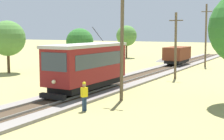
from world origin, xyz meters
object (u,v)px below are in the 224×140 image
Objects in this scene: track_worker at (84,95)px; gravel_pile at (165,59)px; freight_car at (177,55)px; tree_right_near at (80,42)px; red_tram at (87,65)px; utility_pole_near_tram at (122,39)px; tree_right_far at (8,38)px; utility_pole_far at (206,35)px; tree_left_far at (127,36)px; utility_pole_mid at (176,45)px.

gravel_pile is at bearing -58.72° from track_worker.
tree_right_near is (-8.51, -10.89, 1.90)m from freight_car.
utility_pole_near_tram is (3.50, -1.00, 2.07)m from red_tram.
track_worker is at bearing -98.97° from utility_pole_near_tram.
freight_car is 27.30m from track_worker.
tree_right_far reaches higher than freight_car.
tree_left_far is (-15.74, 8.00, -0.34)m from utility_pole_far.
utility_pole_near_tram reaches higher than utility_pole_far.
utility_pole_near_tram reaches higher than tree_right_far.
tree_right_far is (-6.05, -5.53, 0.50)m from tree_right_near.
utility_pole_near_tram is 4.67× the size of track_worker.
utility_pole_far is 25.24m from tree_right_far.
tree_right_far is at bearing -131.56° from freight_car.
freight_car is at bearing -63.92° from track_worker.
utility_pole_near_tram reaches higher than gravel_pile.
tree_left_far is (-8.65, 3.90, 3.48)m from gravel_pile.
tree_left_far reaches higher than gravel_pile.
utility_pole_near_tram is (3.51, -23.36, 2.71)m from freight_car.
utility_pole_mid is 26.13m from tree_left_far.
utility_pole_mid is at bearing -73.23° from freight_car.
utility_pole_near_tram is 1.26× the size of utility_pole_mid.
utility_pole_mid is at bearing -67.30° from gravel_pile.
red_tram is 1.29× the size of utility_pole_mid.
red_tram is 4.79× the size of track_worker.
track_worker is at bearing -67.39° from tree_left_far.
utility_pole_near_tram is at bearing -21.04° from tree_right_far.
tree_right_near is (-12.01, -12.10, -0.80)m from utility_pole_far.
tree_right_near is at bearing -128.00° from freight_car.
utility_pole_far reaches higher than tree_right_far.
tree_right_far is (-17.46, 10.73, 2.97)m from track_worker.
freight_car is 6.51m from gravel_pile.
gravel_pile is 0.61× the size of tree_right_near.
tree_left_far is (-15.14, 36.36, 2.94)m from track_worker.
utility_pole_far reaches higher than gravel_pile.
utility_pole_mid is at bearing -90.00° from utility_pole_far.
freight_car is 13.95m from tree_right_near.
tree_right_near is 0.86× the size of tree_right_far.
red_tram is 22.37m from freight_car.
red_tram is 1.64× the size of freight_car.
tree_left_far is (-12.24, 31.58, 1.73)m from red_tram.
tree_left_far is 25.73m from tree_right_far.
utility_pole_near_tram is at bearing -81.46° from freight_car.
tree_right_far reaches higher than tree_left_far.
freight_car is 0.62× the size of utility_pole_near_tram.
utility_pole_mid reaches higher than tree_right_near.
red_tram is 14.34m from tree_right_near.
utility_pole_near_tram is 17.33m from tree_right_near.
utility_pole_far is 1.63× the size of tree_right_near.
tree_right_far is at bearing -165.19° from utility_pole_mid.
utility_pole_near_tram is 2.67× the size of gravel_pile.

